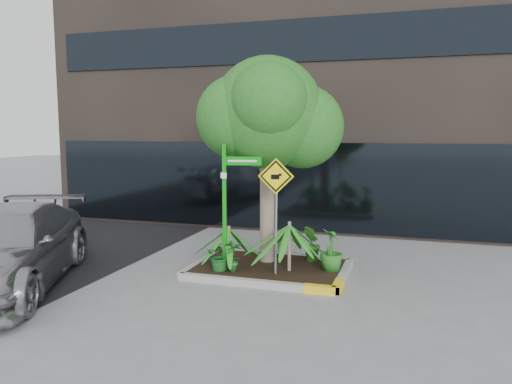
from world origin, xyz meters
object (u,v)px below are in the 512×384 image
(parked_car, at_px, (6,249))
(cattle_sign, at_px, (276,196))
(tree, at_px, (268,113))
(street_sign_post, at_px, (228,195))

(parked_car, distance_m, cattle_sign, 5.38)
(cattle_sign, bearing_deg, parked_car, -164.55)
(tree, relative_size, cattle_sign, 1.99)
(tree, bearing_deg, street_sign_post, -123.44)
(street_sign_post, bearing_deg, parked_car, -164.03)
(tree, xyz_separation_m, parked_car, (-4.44, -2.94, -2.66))
(tree, height_order, street_sign_post, tree)
(street_sign_post, relative_size, cattle_sign, 1.18)
(street_sign_post, distance_m, cattle_sign, 1.04)
(parked_car, distance_m, street_sign_post, 4.45)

